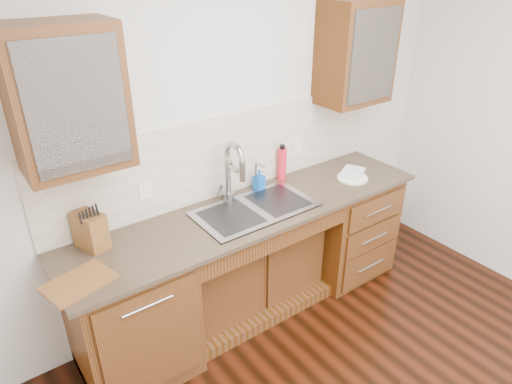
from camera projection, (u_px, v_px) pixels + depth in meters
wall_back at (223, 133)px, 3.22m from camera, size 4.00×0.10×2.70m
base_cabinet_left at (131, 315)px, 2.89m from camera, size 0.70×0.62×0.88m
base_cabinet_center at (246, 267)px, 3.49m from camera, size 1.20×0.44×0.70m
base_cabinet_right at (343, 223)px, 3.88m from camera, size 0.70×0.62×0.88m
countertop at (254, 210)px, 3.16m from camera, size 2.70×0.65×0.03m
backsplash at (228, 155)px, 3.25m from camera, size 2.70×0.02×0.59m
sink at (255, 220)px, 3.19m from camera, size 0.84×0.46×0.19m
faucet at (228, 174)px, 3.18m from camera, size 0.04×0.04×0.40m
filter_tap at (256, 175)px, 3.36m from camera, size 0.02×0.02×0.24m
upper_cabinet_left at (67, 99)px, 2.30m from camera, size 0.55×0.34×0.75m
upper_cabinet_right at (356, 52)px, 3.39m from camera, size 0.55×0.34×0.75m
outlet_left at (145, 191)px, 2.94m from camera, size 0.08×0.01×0.12m
outlet_right at (298, 147)px, 3.61m from camera, size 0.08×0.01×0.12m
soap_bottle at (259, 180)px, 3.38m from camera, size 0.08×0.08×0.16m
water_bottle at (282, 164)px, 3.52m from camera, size 0.08×0.08×0.25m
plate at (352, 178)px, 3.57m from camera, size 0.30×0.30×0.01m
dish_towel at (352, 173)px, 3.60m from camera, size 0.26×0.24×0.03m
knife_block at (90, 230)px, 2.70m from camera, size 0.18×0.23×0.23m
cutting_board at (79, 283)px, 2.43m from camera, size 0.40×0.32×0.02m
cup_left_a at (50, 113)px, 2.28m from camera, size 0.14×0.14×0.09m
cup_left_b at (94, 104)px, 2.39m from camera, size 0.14×0.14×0.10m
cup_right_a at (345, 61)px, 3.36m from camera, size 0.17×0.17×0.10m
cup_right_b at (363, 58)px, 3.46m from camera, size 0.12×0.12×0.09m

